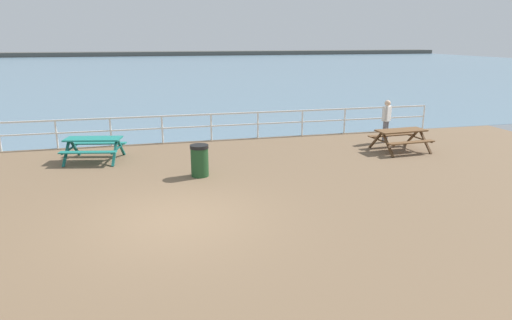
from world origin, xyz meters
The scene contains 8 objects.
ground_plane centered at (0.00, 0.00, -0.10)m, with size 30.00×24.00×0.20m, color brown.
sea_band centered at (0.00, 52.75, 0.00)m, with size 142.00×90.00×0.01m, color slate.
distant_shoreline centered at (0.00, 95.75, 0.00)m, with size 142.00×6.00×1.80m, color #4C4C47.
seaward_railing centered at (0.00, 7.75, 0.75)m, with size 23.07×0.07×1.08m.
picnic_table_near_left centered at (-2.31, 5.64, 0.58)m, with size 2.07×1.84×0.80m.
picnic_table_near_right centered at (8.34, 4.43, 0.58)m, with size 1.90×1.66×0.80m.
visitor centered at (8.50, 5.78, 0.95)m, with size 0.45×0.37×1.66m.
litter_bin centered at (0.91, 3.12, 0.48)m, with size 0.55×0.55×0.95m.
Camera 1 is at (-0.44, -9.45, 3.99)m, focal length 30.92 mm.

